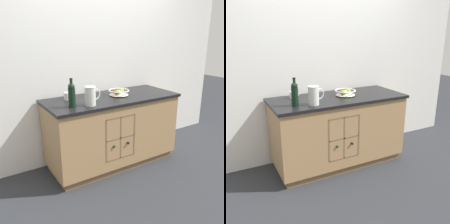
# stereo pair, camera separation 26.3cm
# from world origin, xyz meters

# --- Properties ---
(ground_plane) EXTENTS (14.00, 14.00, 0.00)m
(ground_plane) POSITION_xyz_m (0.00, 0.00, 0.00)
(ground_plane) COLOR #2D3035
(back_wall) EXTENTS (4.40, 0.06, 2.55)m
(back_wall) POSITION_xyz_m (0.00, 0.40, 1.27)
(back_wall) COLOR white
(back_wall) RESTS_ON ground_plane
(kitchen_island) EXTENTS (1.68, 0.70, 0.90)m
(kitchen_island) POSITION_xyz_m (-0.00, -0.00, 0.46)
(kitchen_island) COLOR brown
(kitchen_island) RESTS_ON ground_plane
(fruit_bowl) EXTENTS (0.26, 0.26, 0.08)m
(fruit_bowl) POSITION_xyz_m (0.11, 0.01, 0.95)
(fruit_bowl) COLOR silver
(fruit_bowl) RESTS_ON kitchen_island
(white_pitcher) EXTENTS (0.19, 0.12, 0.21)m
(white_pitcher) POSITION_xyz_m (-0.40, -0.19, 1.01)
(white_pitcher) COLOR silver
(white_pitcher) RESTS_ON kitchen_island
(ceramic_mug) EXTENTS (0.12, 0.08, 0.09)m
(ceramic_mug) POSITION_xyz_m (-0.52, 0.17, 0.95)
(ceramic_mug) COLOR white
(ceramic_mug) RESTS_ON kitchen_island
(standing_wine_bottle) EXTENTS (0.08, 0.08, 0.31)m
(standing_wine_bottle) POSITION_xyz_m (-0.60, -0.15, 1.04)
(standing_wine_bottle) COLOR black
(standing_wine_bottle) RESTS_ON kitchen_island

